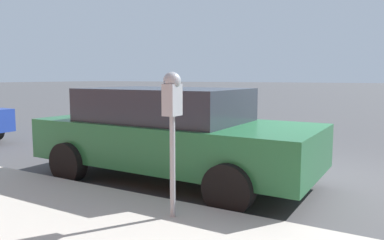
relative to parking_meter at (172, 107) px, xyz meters
name	(u,v)px	position (x,y,z in m)	size (l,w,h in m)	color
ground_plane	(313,181)	(2.67, -0.95, -1.34)	(220.00, 220.00, 0.00)	#424244
parking_meter	(172,107)	(0.00, 0.00, 0.00)	(0.21, 0.19, 1.59)	gray
car_green	(172,132)	(1.59, 1.04, -0.55)	(2.13, 4.49, 1.48)	#1E5B33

